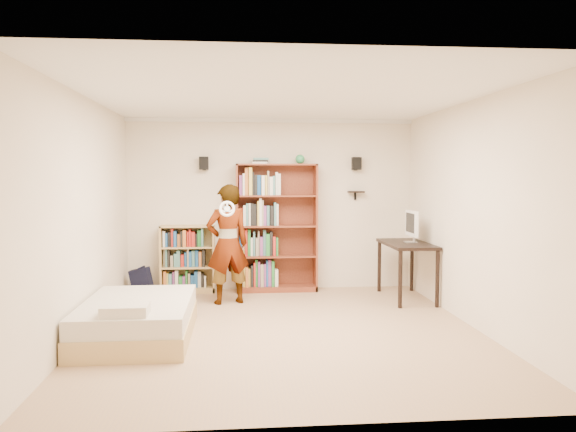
% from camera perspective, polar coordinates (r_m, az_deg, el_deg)
% --- Properties ---
extents(ground, '(4.50, 5.00, 0.01)m').
position_cam_1_polar(ground, '(6.66, -0.35, -11.59)').
color(ground, tan).
rests_on(ground, ground).
extents(room_shell, '(4.52, 5.02, 2.71)m').
position_cam_1_polar(room_shell, '(6.41, -0.36, 3.76)').
color(room_shell, '#EDE2CB').
rests_on(room_shell, ground).
extents(crown_molding, '(4.50, 5.00, 0.06)m').
position_cam_1_polar(crown_molding, '(6.47, -0.36, 11.83)').
color(crown_molding, silver).
rests_on(crown_molding, room_shell).
extents(speaker_left, '(0.14, 0.12, 0.20)m').
position_cam_1_polar(speaker_left, '(8.80, -8.55, 5.33)').
color(speaker_left, black).
rests_on(speaker_left, room_shell).
extents(speaker_right, '(0.14, 0.12, 0.20)m').
position_cam_1_polar(speaker_right, '(8.99, 6.98, 5.32)').
color(speaker_right, black).
rests_on(speaker_right, room_shell).
extents(wall_shelf, '(0.25, 0.16, 0.02)m').
position_cam_1_polar(wall_shelf, '(9.00, 6.94, 2.45)').
color(wall_shelf, black).
rests_on(wall_shelf, room_shell).
extents(tall_bookshelf, '(1.26, 0.37, 1.99)m').
position_cam_1_polar(tall_bookshelf, '(8.76, -1.16, -1.20)').
color(tall_bookshelf, brown).
rests_on(tall_bookshelf, ground).
extents(low_bookshelf, '(0.83, 0.31, 1.04)m').
position_cam_1_polar(low_bookshelf, '(8.86, -10.14, -4.30)').
color(low_bookshelf, tan).
rests_on(low_bookshelf, ground).
extents(computer_desk, '(0.61, 1.22, 0.83)m').
position_cam_1_polar(computer_desk, '(8.43, 11.94, -5.46)').
color(computer_desk, black).
rests_on(computer_desk, ground).
extents(imac, '(0.12, 0.47, 0.47)m').
position_cam_1_polar(imac, '(8.38, 12.34, -1.05)').
color(imac, white).
rests_on(imac, computer_desk).
extents(daybed, '(1.17, 1.80, 0.53)m').
position_cam_1_polar(daybed, '(6.52, -15.01, -9.64)').
color(daybed, beige).
rests_on(daybed, ground).
extents(person, '(0.71, 0.57, 1.69)m').
position_cam_1_polar(person, '(7.95, -6.15, -2.86)').
color(person, black).
rests_on(person, ground).
extents(wii_wheel, '(0.22, 0.08, 0.22)m').
position_cam_1_polar(wii_wheel, '(7.59, -6.22, 0.73)').
color(wii_wheel, white).
rests_on(wii_wheel, person).
extents(navy_bag, '(0.36, 0.27, 0.43)m').
position_cam_1_polar(navy_bag, '(8.76, -14.63, -6.47)').
color(navy_bag, black).
rests_on(navy_bag, ground).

